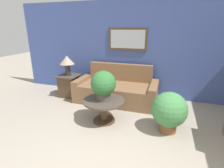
{
  "coord_description": "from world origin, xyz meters",
  "views": [
    {
      "loc": [
        0.64,
        -1.53,
        1.91
      ],
      "look_at": [
        -0.58,
        2.2,
        0.63
      ],
      "focal_mm": 28.0,
      "sensor_mm": 36.0,
      "label": 1
    }
  ],
  "objects": [
    {
      "name": "potted_plant_on_table",
      "position": [
        -0.56,
        1.58,
        0.81
      ],
      "size": [
        0.51,
        0.51,
        0.61
      ],
      "color": "#4C4742",
      "rests_on": "coffee_table"
    },
    {
      "name": "couch_main",
      "position": [
        -0.61,
        2.69,
        0.3
      ],
      "size": [
        2.12,
        0.99,
        0.95
      ],
      "color": "brown",
      "rests_on": "ground_plane"
    },
    {
      "name": "coffee_table",
      "position": [
        -0.55,
        1.56,
        0.35
      ],
      "size": [
        0.85,
        0.85,
        0.48
      ],
      "color": "#4C3823",
      "rests_on": "ground_plane"
    },
    {
      "name": "side_table",
      "position": [
        -2.0,
        2.58,
        0.32
      ],
      "size": [
        0.54,
        0.54,
        0.62
      ],
      "color": "#4C3823",
      "rests_on": "ground_plane"
    },
    {
      "name": "potted_plant_floor",
      "position": [
        0.74,
        1.59,
        0.43
      ],
      "size": [
        0.66,
        0.66,
        0.78
      ],
      "color": "brown",
      "rests_on": "ground_plane"
    },
    {
      "name": "wall_back",
      "position": [
        -0.01,
        3.27,
        1.31
      ],
      "size": [
        7.67,
        0.09,
        2.6
      ],
      "color": "#42569E",
      "rests_on": "ground_plane"
    },
    {
      "name": "table_lamp",
      "position": [
        -2.0,
        2.58,
        1.0
      ],
      "size": [
        0.4,
        0.4,
        0.55
      ],
      "color": "#2D2823",
      "rests_on": "side_table"
    }
  ]
}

